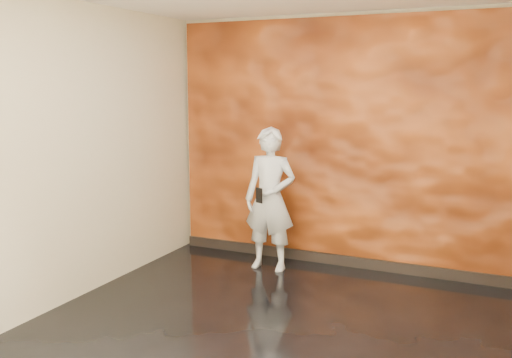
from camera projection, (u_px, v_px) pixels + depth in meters
The scene contains 5 objects.
room at pixel (272, 165), 4.55m from camera, with size 4.02×4.02×2.81m.
feature_wall at pixel (341, 144), 6.31m from camera, with size 3.90×0.06×2.75m, color #C5591D.
baseboard at pixel (338, 260), 6.49m from camera, with size 3.90×0.04×0.12m, color black.
man at pixel (270, 199), 6.26m from camera, with size 0.58×0.38×1.58m, color #9CA2AB.
phone at pixel (259, 195), 6.01m from camera, with size 0.09×0.02×0.16m, color black.
Camera 1 is at (1.76, -4.15, 2.04)m, focal length 40.00 mm.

